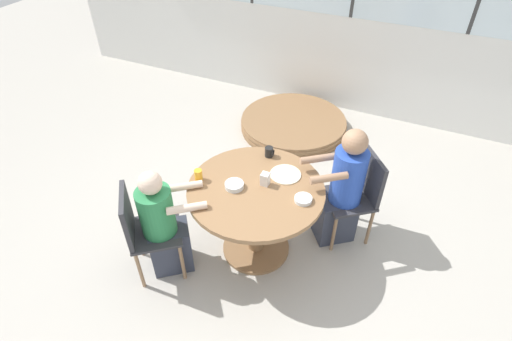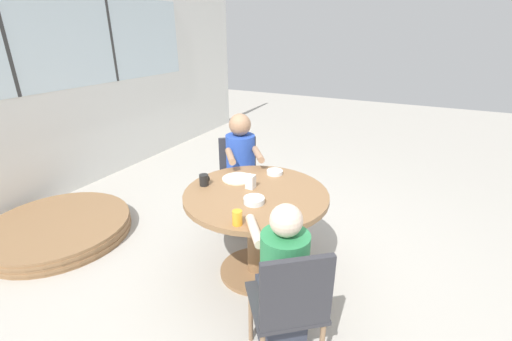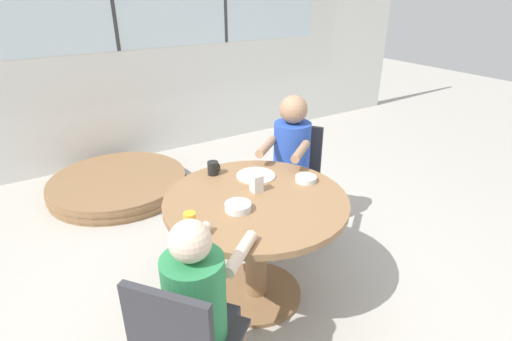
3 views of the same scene
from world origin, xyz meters
The scene contains 13 objects.
ground_plane centered at (0.00, 0.00, 0.00)m, with size 16.00×16.00×0.00m, color #B2ADA3.
wall_back_with_windows centered at (0.00, 2.78, 1.43)m, with size 8.40×0.08×2.80m.
dining_table centered at (0.00, 0.00, 0.55)m, with size 1.11×1.11×0.74m.
chair_for_man_blue_shirt centered at (0.73, 0.56, 0.53)m, with size 0.56×0.56×0.88m.
person_woman_green_shirt centered at (-0.60, -0.47, 0.48)m, with size 0.56×0.52×1.05m.
person_man_blue_shirt centered at (0.61, 0.46, 0.54)m, with size 0.57×0.53×1.17m.
coffee_mug centered at (-0.07, 0.43, 0.79)m, with size 0.08×0.07×0.09m.
juice_glass centered at (-0.47, -0.10, 0.79)m, with size 0.06×0.06×0.10m.
milk_carton_small centered at (0.05, 0.07, 0.80)m, with size 0.06×0.06×0.11m.
bowl_white_shallow centered at (0.39, 0.02, 0.76)m, with size 0.14×0.14×0.03m.
bowl_cereal centered at (-0.16, -0.06, 0.77)m, with size 0.15×0.15×0.04m.
plate_tortillas centered at (0.16, 0.25, 0.75)m, with size 0.26×0.26×0.01m.
folded_table_stack centered at (-0.38, 1.98, 0.07)m, with size 1.34×1.34×0.15m.
Camera 3 is at (-1.11, -1.76, 1.91)m, focal length 28.00 mm.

